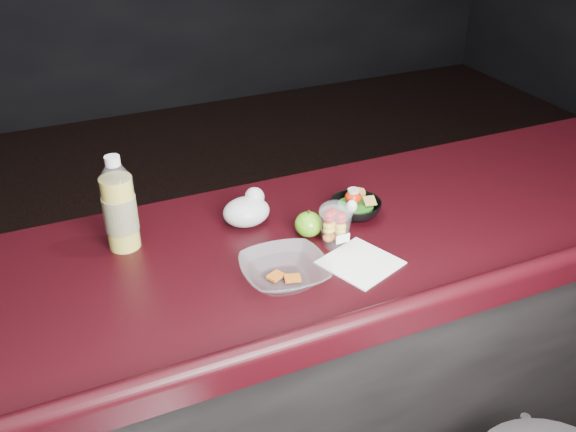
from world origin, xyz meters
The scene contains 8 objects.
counter centered at (0.00, 0.30, 0.51)m, with size 4.06×0.71×1.02m.
lemonade_bottle centered at (-0.40, 0.47, 1.12)m, with size 0.08×0.08×0.25m.
fruit_cup centered at (0.09, 0.26, 1.08)m, with size 0.09×0.09×0.12m.
green_apple centered at (0.05, 0.32, 1.05)m, with size 0.07×0.07×0.07m.
plastic_bag centered at (-0.07, 0.44, 1.06)m, with size 0.13×0.10×0.09m.
snack_bowl centered at (0.21, 0.36, 1.05)m, with size 0.14×0.14×0.08m.
takeout_bowl centered at (-0.09, 0.17, 1.04)m, with size 0.22×0.22×0.05m.
paper_napkin centered at (0.11, 0.16, 1.02)m, with size 0.16×0.16×0.00m, color white.
Camera 1 is at (-0.57, -0.94, 1.91)m, focal length 40.00 mm.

